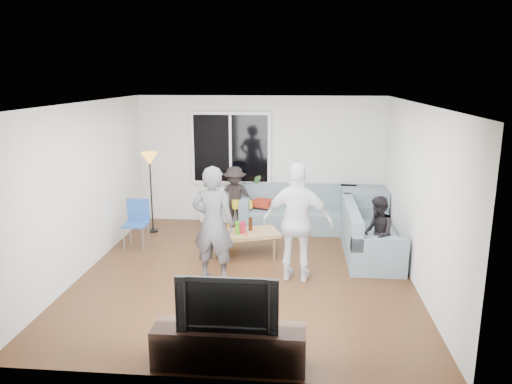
# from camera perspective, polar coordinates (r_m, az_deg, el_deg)

# --- Properties ---
(floor) EXTENTS (5.00, 5.50, 0.04)m
(floor) POSITION_cam_1_polar(r_m,az_deg,el_deg) (7.71, -1.15, -9.52)
(floor) COLOR #56351C
(floor) RESTS_ON ground
(ceiling) EXTENTS (5.00, 5.50, 0.04)m
(ceiling) POSITION_cam_1_polar(r_m,az_deg,el_deg) (7.11, -1.25, 10.47)
(ceiling) COLOR white
(ceiling) RESTS_ON ground
(wall_back) EXTENTS (5.00, 0.04, 2.60)m
(wall_back) POSITION_cam_1_polar(r_m,az_deg,el_deg) (10.00, 0.54, 3.73)
(wall_back) COLOR silver
(wall_back) RESTS_ON ground
(wall_front) EXTENTS (5.00, 0.04, 2.60)m
(wall_front) POSITION_cam_1_polar(r_m,az_deg,el_deg) (4.67, -4.95, -7.79)
(wall_front) COLOR silver
(wall_front) RESTS_ON ground
(wall_left) EXTENTS (0.04, 5.50, 2.60)m
(wall_left) POSITION_cam_1_polar(r_m,az_deg,el_deg) (7.97, -19.51, 0.44)
(wall_left) COLOR silver
(wall_left) RESTS_ON ground
(wall_right) EXTENTS (0.04, 5.50, 2.60)m
(wall_right) POSITION_cam_1_polar(r_m,az_deg,el_deg) (7.46, 18.41, -0.33)
(wall_right) COLOR silver
(wall_right) RESTS_ON ground
(window_frame) EXTENTS (1.62, 0.06, 1.47)m
(window_frame) POSITION_cam_1_polar(r_m,az_deg,el_deg) (9.95, -2.96, 5.12)
(window_frame) COLOR white
(window_frame) RESTS_ON wall_back
(window_glass) EXTENTS (1.50, 0.02, 1.35)m
(window_glass) POSITION_cam_1_polar(r_m,az_deg,el_deg) (9.91, -2.99, 5.09)
(window_glass) COLOR black
(window_glass) RESTS_ON window_frame
(window_mullion) EXTENTS (0.05, 0.03, 1.35)m
(window_mullion) POSITION_cam_1_polar(r_m,az_deg,el_deg) (9.90, -3.00, 5.08)
(window_mullion) COLOR white
(window_mullion) RESTS_ON window_frame
(radiator) EXTENTS (1.30, 0.12, 0.62)m
(radiator) POSITION_cam_1_polar(r_m,az_deg,el_deg) (10.17, -2.91, -1.84)
(radiator) COLOR silver
(radiator) RESTS_ON floor
(potted_plant) EXTENTS (0.24, 0.21, 0.40)m
(potted_plant) POSITION_cam_1_polar(r_m,az_deg,el_deg) (9.95, 0.00, 0.88)
(potted_plant) COLOR #346428
(potted_plant) RESTS_ON radiator
(vase) EXTENTS (0.19, 0.19, 0.17)m
(vase) POSITION_cam_1_polar(r_m,az_deg,el_deg) (10.06, -3.87, 0.30)
(vase) COLOR white
(vase) RESTS_ON radiator
(sofa_back_section) EXTENTS (2.30, 0.85, 0.85)m
(sofa_back_section) POSITION_cam_1_polar(r_m,az_deg,el_deg) (9.67, 5.01, -1.97)
(sofa_back_section) COLOR slate
(sofa_back_section) RESTS_ON floor
(sofa_right_section) EXTENTS (2.00, 0.85, 0.85)m
(sofa_right_section) POSITION_cam_1_polar(r_m,az_deg,el_deg) (8.50, 13.26, -4.48)
(sofa_right_section) COLOR slate
(sofa_right_section) RESTS_ON floor
(sofa_corner) EXTENTS (0.85, 0.85, 0.85)m
(sofa_corner) POSITION_cam_1_polar(r_m,az_deg,el_deg) (9.76, 12.39, -2.10)
(sofa_corner) COLOR slate
(sofa_corner) RESTS_ON floor
(cushion_yellow) EXTENTS (0.44, 0.40, 0.14)m
(cushion_yellow) POSITION_cam_1_polar(r_m,az_deg,el_deg) (9.70, -1.68, -1.36)
(cushion_yellow) COLOR yellow
(cushion_yellow) RESTS_ON sofa_back_section
(cushion_red) EXTENTS (0.45, 0.41, 0.13)m
(cushion_red) POSITION_cam_1_polar(r_m,az_deg,el_deg) (9.73, 0.81, -1.30)
(cushion_red) COLOR maroon
(cushion_red) RESTS_ON sofa_back_section
(coffee_table) EXTENTS (1.24, 0.93, 0.40)m
(coffee_table) POSITION_cam_1_polar(r_m,az_deg,el_deg) (8.37, -1.19, -6.00)
(coffee_table) COLOR #A68A50
(coffee_table) RESTS_ON floor
(pitcher) EXTENTS (0.17, 0.17, 0.17)m
(pitcher) POSITION_cam_1_polar(r_m,az_deg,el_deg) (8.27, -1.78, -4.18)
(pitcher) COLOR maroon
(pitcher) RESTS_ON coffee_table
(side_chair) EXTENTS (0.41, 0.41, 0.86)m
(side_chair) POSITION_cam_1_polar(r_m,az_deg,el_deg) (8.85, -13.84, -3.76)
(side_chair) COLOR #234E9B
(side_chair) RESTS_ON floor
(floor_lamp) EXTENTS (0.32, 0.32, 1.56)m
(floor_lamp) POSITION_cam_1_polar(r_m,az_deg,el_deg) (9.64, -12.14, -0.10)
(floor_lamp) COLOR orange
(floor_lamp) RESTS_ON floor
(player_left) EXTENTS (0.69, 0.50, 1.74)m
(player_left) POSITION_cam_1_polar(r_m,az_deg,el_deg) (7.19, -5.02, -3.75)
(player_left) COLOR #454549
(player_left) RESTS_ON floor
(player_right) EXTENTS (1.09, 0.59, 1.77)m
(player_right) POSITION_cam_1_polar(r_m,az_deg,el_deg) (7.20, 4.91, -3.58)
(player_right) COLOR silver
(player_right) RESTS_ON floor
(spectator_right) EXTENTS (0.46, 0.58, 1.19)m
(spectator_right) POSITION_cam_1_polar(r_m,az_deg,el_deg) (7.83, 13.98, -4.77)
(spectator_right) COLOR black
(spectator_right) RESTS_ON floor
(spectator_back) EXTENTS (0.82, 0.49, 1.25)m
(spectator_back) POSITION_cam_1_polar(r_m,az_deg,el_deg) (9.73, -2.49, -0.62)
(spectator_back) COLOR black
(spectator_back) RESTS_ON floor
(tv_console) EXTENTS (1.60, 0.40, 0.44)m
(tv_console) POSITION_cam_1_polar(r_m,az_deg,el_deg) (5.38, -3.18, -17.57)
(tv_console) COLOR #301F18
(tv_console) RESTS_ON floor
(television) EXTENTS (1.05, 0.14, 0.60)m
(television) POSITION_cam_1_polar(r_m,az_deg,el_deg) (5.13, -3.25, -12.57)
(television) COLOR black
(television) RESTS_ON tv_console
(bottle_c) EXTENTS (0.07, 0.07, 0.23)m
(bottle_c) POSITION_cam_1_polar(r_m,az_deg,el_deg) (8.37, -0.64, -3.74)
(bottle_c) COLOR black
(bottle_c) RESTS_ON coffee_table
(bottle_a) EXTENTS (0.07, 0.07, 0.20)m
(bottle_a) POSITION_cam_1_polar(r_m,az_deg,el_deg) (8.37, -3.12, -3.85)
(bottle_a) COLOR orange
(bottle_a) RESTS_ON coffee_table
(bottle_b) EXTENTS (0.08, 0.08, 0.22)m
(bottle_b) POSITION_cam_1_polar(r_m,az_deg,el_deg) (8.16, -2.20, -4.23)
(bottle_b) COLOR #41901A
(bottle_b) RESTS_ON coffee_table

